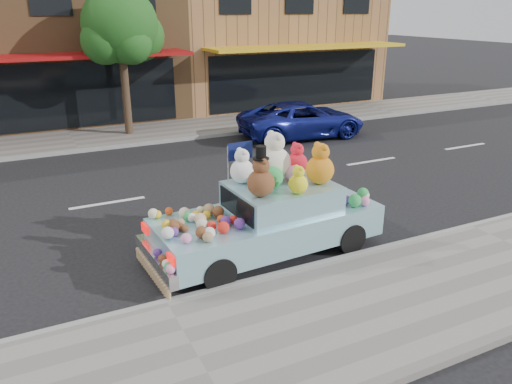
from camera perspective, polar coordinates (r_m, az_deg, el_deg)
ground at (r=12.66m, az=-16.60°, el=-1.23°), size 120.00×120.00×0.00m
near_sidewalk at (r=7.04m, az=-6.56°, el=-18.59°), size 60.00×3.00×0.12m
far_sidewalk at (r=18.82m, az=-20.20°, el=5.53°), size 60.00×3.00×0.12m
near_kerb at (r=8.21m, az=-10.21°, el=-12.46°), size 60.00×0.12×0.13m
far_kerb at (r=17.37m, az=-19.60°, el=4.46°), size 60.00×0.12×0.13m
storefront_mid at (r=23.77m, az=-22.95°, el=16.83°), size 10.00×9.80×7.30m
storefront_right at (r=26.44m, az=0.26°, el=18.54°), size 10.00×9.80×7.30m
street_tree at (r=18.66m, az=-15.19°, el=17.29°), size 3.00×2.70×5.22m
car_blue at (r=18.39m, az=5.30°, el=8.24°), size 4.76×2.43×1.29m
art_car at (r=9.45m, az=1.57°, el=-2.41°), size 4.57×1.99×2.28m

